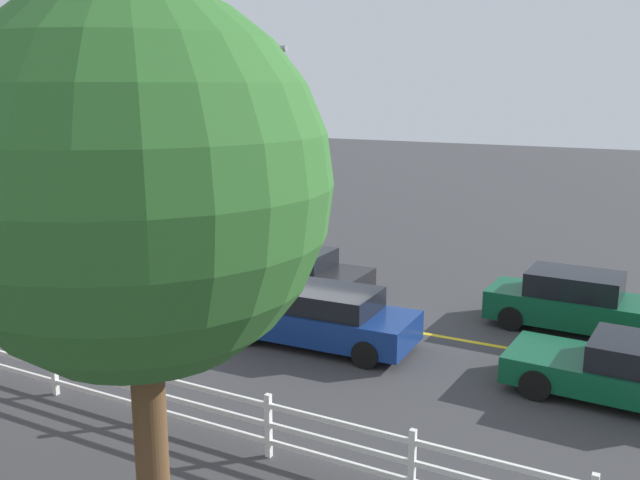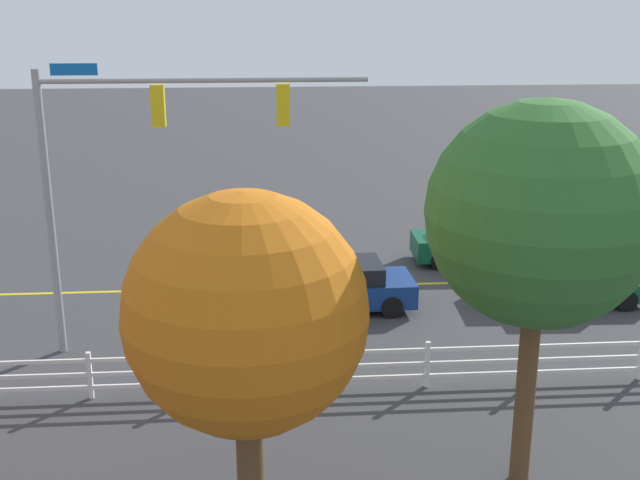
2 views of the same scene
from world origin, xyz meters
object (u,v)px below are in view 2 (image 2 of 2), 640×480
object	(u,v)px
car_1	(480,241)
tree_2	(246,314)
car_2	(244,252)
car_0	(565,281)
car_3	(334,286)
tree_3	(540,216)

from	to	relation	value
car_1	tree_2	bearing A→B (deg)	-117.02
car_2	tree_2	xyz separation A→B (m)	(-0.37, 14.14, 3.48)
car_1	car_2	world-z (taller)	car_1
car_0	car_3	distance (m)	7.02
car_0	tree_2	bearing A→B (deg)	50.76
car_3	tree_3	size ratio (longest dim) A/B	0.67
tree_2	tree_3	xyz separation A→B (m)	(-5.07, -1.39, 1.11)
car_3	tree_3	bearing A→B (deg)	104.71
car_3	tree_3	xyz separation A→B (m)	(-2.73, 9.02, 4.52)
car_3	tree_3	distance (m)	10.45
tree_3	car_1	bearing A→B (deg)	-101.82
car_1	car_3	xyz separation A→B (m)	(5.46, 4.02, -0.04)
tree_2	tree_3	world-z (taller)	tree_3
car_1	tree_2	distance (m)	16.75
car_2	tree_3	xyz separation A→B (m)	(-5.43, 12.75, 4.59)
car_2	tree_2	size ratio (longest dim) A/B	0.69
car_2	car_3	size ratio (longest dim) A/B	0.87
car_1	tree_3	world-z (taller)	tree_3
car_2	tree_2	world-z (taller)	tree_2
car_1	tree_3	bearing A→B (deg)	-100.48
car_0	tree_3	world-z (taller)	tree_3
car_1	tree_2	xyz separation A→B (m)	(7.80, 14.44, 3.38)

